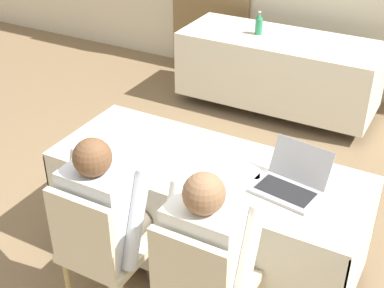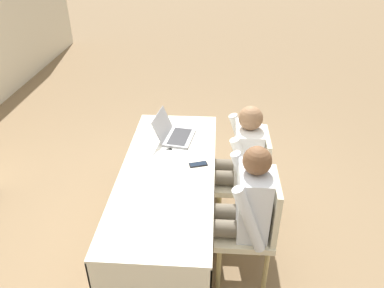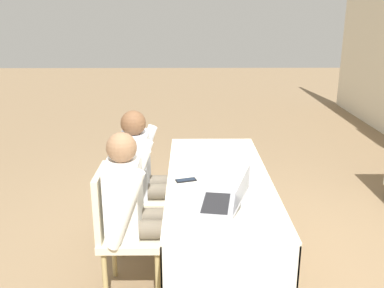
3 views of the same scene
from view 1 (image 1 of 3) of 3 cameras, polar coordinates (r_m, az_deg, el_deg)
ground_plane at (r=3.65m, az=1.52°, el=-12.18°), size 24.00×24.00×0.00m
conference_table_near at (r=3.28m, az=1.65°, el=-4.93°), size 1.91×0.75×0.75m
conference_table_far at (r=5.27m, az=9.31°, el=9.25°), size 1.91×0.75×0.75m
laptop at (r=3.00m, az=10.41°, el=-4.11°), size 0.40×0.37×0.23m
cell_phone at (r=2.97m, az=1.09°, el=-4.87°), size 0.10×0.16×0.01m
paper_beside_laptop at (r=3.20m, az=5.39°, el=-2.17°), size 0.31×0.35×0.00m
paper_centre_table at (r=3.06m, az=8.54°, el=-4.13°), size 0.24×0.31×0.00m
paper_left_edge at (r=3.36m, az=-1.39°, el=-0.22°), size 0.27×0.33×0.00m
water_bottle at (r=5.24m, az=7.15°, el=12.58°), size 0.07×0.07×0.22m
chair_near_left at (r=3.01m, az=-9.85°, el=-10.77°), size 0.44×0.44×0.92m
chair_near_right at (r=2.76m, az=0.88°, el=-15.10°), size 0.44×0.44×0.92m
person_checkered_shirt at (r=2.97m, az=-8.91°, el=-7.33°), size 0.50×0.52×1.18m
person_white_shirt at (r=2.71m, az=1.96°, el=-11.37°), size 0.50×0.52×1.18m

